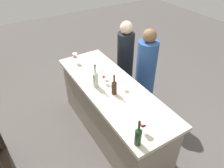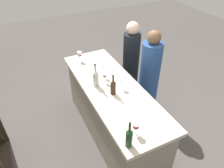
# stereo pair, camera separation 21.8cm
# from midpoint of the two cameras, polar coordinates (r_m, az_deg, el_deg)

# --- Properties ---
(ground_plane) EXTENTS (12.00, 12.00, 0.00)m
(ground_plane) POSITION_cam_midpoint_polar(r_m,az_deg,el_deg) (3.54, 1.81, -12.80)
(ground_plane) COLOR #4C4744
(bar_counter) EXTENTS (2.17, 0.74, 0.92)m
(bar_counter) POSITION_cam_midpoint_polar(r_m,az_deg,el_deg) (3.20, 1.96, -7.36)
(bar_counter) COLOR gray
(bar_counter) RESTS_ON ground
(wine_bottle_leftmost_olive_green) EXTENTS (0.07, 0.07, 0.32)m
(wine_bottle_leftmost_olive_green) POSITION_cam_midpoint_polar(r_m,az_deg,el_deg) (2.13, 7.60, -14.05)
(wine_bottle_leftmost_olive_green) COLOR #193D1E
(wine_bottle_leftmost_olive_green) RESTS_ON bar_counter
(wine_bottle_second_left_amber_brown) EXTENTS (0.07, 0.07, 0.29)m
(wine_bottle_second_left_amber_brown) POSITION_cam_midpoint_polar(r_m,az_deg,el_deg) (2.73, 2.58, -0.83)
(wine_bottle_second_left_amber_brown) COLOR #331E0F
(wine_bottle_second_left_amber_brown) RESTS_ON bar_counter
(wine_bottle_center_clear_pale) EXTENTS (0.08, 0.08, 0.34)m
(wine_bottle_center_clear_pale) POSITION_cam_midpoint_polar(r_m,az_deg,el_deg) (2.86, -2.18, 1.63)
(wine_bottle_center_clear_pale) COLOR #B7C6B2
(wine_bottle_center_clear_pale) RESTS_ON bar_counter
(wine_glass_near_left) EXTENTS (0.07, 0.07, 0.14)m
(wine_glass_near_left) POSITION_cam_midpoint_polar(r_m,az_deg,el_deg) (2.83, 4.83, 0.43)
(wine_glass_near_left) COLOR white
(wine_glass_near_left) RESTS_ON bar_counter
(wine_glass_near_center) EXTENTS (0.07, 0.07, 0.14)m
(wine_glass_near_center) POSITION_cam_midpoint_polar(r_m,az_deg,el_deg) (3.04, -0.10, 3.41)
(wine_glass_near_center) COLOR white
(wine_glass_near_center) RESTS_ON bar_counter
(wine_glass_near_right) EXTENTS (0.07, 0.07, 0.15)m
(wine_glass_near_right) POSITION_cam_midpoint_polar(r_m,az_deg,el_deg) (2.94, 0.10, 2.05)
(wine_glass_near_right) COLOR white
(wine_glass_near_right) RESTS_ON bar_counter
(wine_glass_far_left) EXTENTS (0.08, 0.08, 0.15)m
(wine_glass_far_left) POSITION_cam_midpoint_polar(r_m,az_deg,el_deg) (2.26, 9.22, -11.39)
(wine_glass_far_left) COLOR white
(wine_glass_far_left) RESTS_ON bar_counter
(wine_glass_far_center) EXTENTS (0.08, 0.08, 0.16)m
(wine_glass_far_center) POSITION_cam_midpoint_polar(r_m,az_deg,el_deg) (3.47, -6.91, 7.74)
(wine_glass_far_center) COLOR white
(wine_glass_far_center) RESTS_ON bar_counter
(person_left_guest) EXTENTS (0.34, 0.34, 1.43)m
(person_left_guest) POSITION_cam_midpoint_polar(r_m,az_deg,el_deg) (3.98, 6.64, 5.93)
(person_left_guest) COLOR black
(person_left_guest) RESTS_ON ground
(person_center_guest) EXTENTS (0.36, 0.36, 1.49)m
(person_center_guest) POSITION_cam_midpoint_polar(r_m,az_deg,el_deg) (3.58, 11.66, 1.91)
(person_center_guest) COLOR #284C8C
(person_center_guest) RESTS_ON ground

